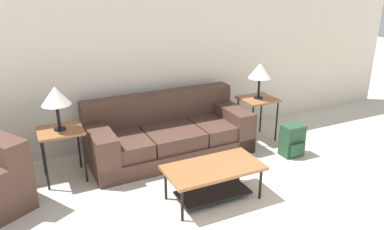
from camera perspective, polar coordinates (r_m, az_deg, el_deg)
wall_back at (r=5.55m, az=-4.23°, el=9.19°), size 8.87×0.06×2.60m
couch at (r=5.25m, az=-3.63°, el=-2.98°), size 2.24×1.01×0.82m
coffee_table at (r=4.20m, az=3.27°, el=-9.10°), size 1.08×0.57×0.41m
side_table_left at (r=4.75m, az=-19.38°, el=-2.94°), size 0.52×0.48×0.66m
side_table_right at (r=5.73m, az=10.00°, el=1.83°), size 0.52×0.48×0.66m
table_lamp_left at (r=4.59m, az=-20.08°, el=2.67°), size 0.34×0.34×0.53m
table_lamp_right at (r=5.59m, az=10.31°, el=6.58°), size 0.34×0.34×0.53m
backpack at (r=5.41m, az=15.04°, el=-3.81°), size 0.30×0.29×0.45m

